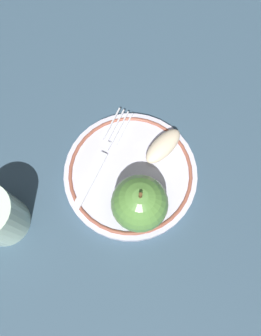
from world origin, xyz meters
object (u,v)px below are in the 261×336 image
(plate, at_px, (130,174))
(apple_red_whole, at_px, (140,203))
(fork, at_px, (101,159))
(apple_slice_front, at_px, (163,146))

(plate, height_order, apple_red_whole, apple_red_whole)
(plate, distance_m, fork, 0.05)
(plate, xyz_separation_m, fork, (0.05, -0.02, 0.01))
(apple_slice_front, height_order, fork, apple_slice_front)
(apple_slice_front, bearing_deg, apple_red_whole, 21.53)
(plate, xyz_separation_m, apple_red_whole, (-0.02, 0.06, 0.05))
(apple_red_whole, distance_m, apple_slice_front, 0.11)
(plate, bearing_deg, fork, -19.36)
(fork, bearing_deg, apple_slice_front, -54.97)
(apple_red_whole, distance_m, fork, 0.11)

